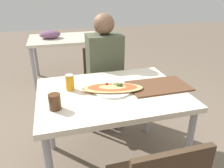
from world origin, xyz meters
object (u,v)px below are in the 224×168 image
at_px(pizza_main, 113,88).
at_px(soda_can, 70,82).
at_px(dining_table, 111,100).
at_px(person_seated, 105,64).
at_px(drink_glass, 55,102).
at_px(chair_far_seated, 103,81).

bearing_deg(pizza_main, soda_can, 161.73).
xyz_separation_m(dining_table, pizza_main, (0.01, 0.01, 0.10)).
relative_size(dining_table, person_seated, 0.90).
bearing_deg(dining_table, drink_glass, -160.00).
bearing_deg(chair_far_seated, soda_can, 57.13).
bearing_deg(chair_far_seated, drink_glass, 59.43).
height_order(soda_can, drink_glass, soda_can).
bearing_deg(drink_glass, soda_can, 65.26).
bearing_deg(chair_far_seated, dining_table, 82.13).
bearing_deg(dining_table, soda_can, 159.55).
bearing_deg(drink_glass, dining_table, 20.00).
relative_size(pizza_main, soda_can, 4.01).
distance_m(dining_table, soda_can, 0.35).
relative_size(chair_far_seated, person_seated, 0.69).
height_order(dining_table, person_seated, person_seated).
xyz_separation_m(person_seated, soda_can, (-0.40, -0.52, 0.06)).
xyz_separation_m(chair_far_seated, person_seated, (-0.00, -0.11, 0.23)).
distance_m(chair_far_seated, pizza_main, 0.78).
height_order(chair_far_seated, drink_glass, chair_far_seated).
bearing_deg(person_seated, soda_can, 51.90).
relative_size(soda_can, drink_glass, 1.17).
distance_m(person_seated, soda_can, 0.66).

